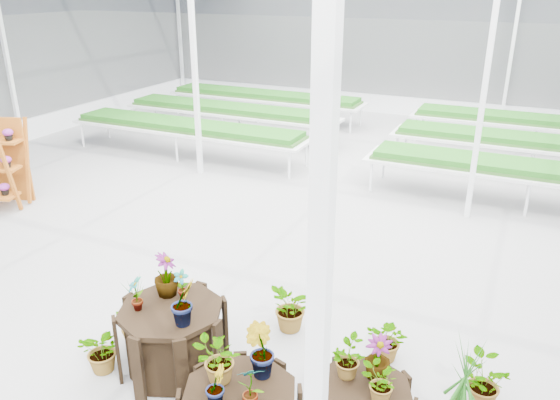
% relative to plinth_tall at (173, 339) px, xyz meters
% --- Properties ---
extents(ground_plane, '(24.00, 24.00, 0.00)m').
position_rel_plinth_tall_xyz_m(ground_plane, '(-0.52, 2.02, -0.42)').
color(ground_plane, gray).
rests_on(ground_plane, ground).
extents(greenhouse_shell, '(18.00, 24.00, 4.50)m').
position_rel_plinth_tall_xyz_m(greenhouse_shell, '(-0.52, 2.02, 1.83)').
color(greenhouse_shell, white).
rests_on(greenhouse_shell, ground).
extents(steel_frame, '(18.00, 24.00, 4.50)m').
position_rel_plinth_tall_xyz_m(steel_frame, '(-0.52, 2.02, 1.83)').
color(steel_frame, silver).
rests_on(steel_frame, ground).
extents(nursery_benches, '(16.00, 7.00, 0.84)m').
position_rel_plinth_tall_xyz_m(nursery_benches, '(-0.52, 9.22, 0.00)').
color(nursery_benches, silver).
rests_on(nursery_benches, ground).
extents(plinth_tall, '(1.24, 1.24, 0.83)m').
position_rel_plinth_tall_xyz_m(plinth_tall, '(0.00, 0.00, 0.00)').
color(plinth_tall, black).
rests_on(plinth_tall, ground).
extents(nursery_plants, '(4.60, 3.32, 1.35)m').
position_rel_plinth_tall_xyz_m(nursery_plants, '(1.17, 0.27, 0.06)').
color(nursery_plants, '#1B5515').
rests_on(nursery_plants, ground).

